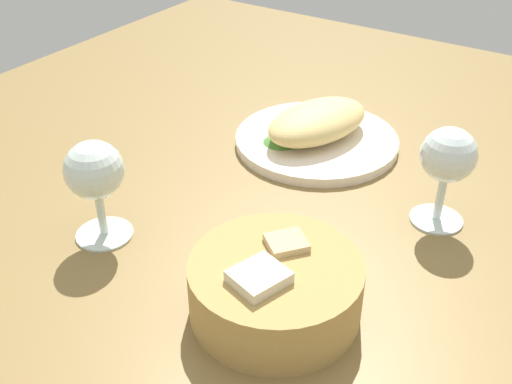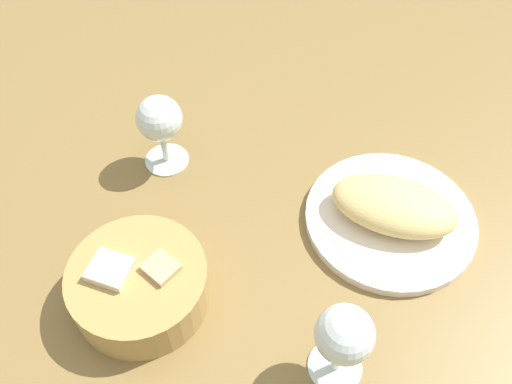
{
  "view_description": "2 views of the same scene",
  "coord_description": "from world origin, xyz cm",
  "px_view_note": "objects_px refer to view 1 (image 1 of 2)",
  "views": [
    {
      "loc": [
        55.27,
        28.44,
        44.72
      ],
      "look_at": [
        4.23,
        -5.03,
        4.52
      ],
      "focal_mm": 43.56,
      "sensor_mm": 36.0,
      "label": 1
    },
    {
      "loc": [
        0.25,
        37.59,
        63.54
      ],
      "look_at": [
        2.1,
        -8.69,
        5.42
      ],
      "focal_mm": 38.48,
      "sensor_mm": 36.0,
      "label": 2
    }
  ],
  "objects_px": {
    "bread_basket": "(275,288)",
    "wine_glass_near": "(95,176)",
    "wine_glass_far": "(447,161)",
    "plate": "(316,140)"
  },
  "relations": [
    {
      "from": "wine_glass_near",
      "to": "wine_glass_far",
      "type": "bearing_deg",
      "value": 127.5
    },
    {
      "from": "bread_basket",
      "to": "wine_glass_far",
      "type": "distance_m",
      "value": 0.26
    },
    {
      "from": "bread_basket",
      "to": "wine_glass_far",
      "type": "xyz_separation_m",
      "value": [
        -0.24,
        0.08,
        0.05
      ]
    },
    {
      "from": "wine_glass_near",
      "to": "bread_basket",
      "type": "bearing_deg",
      "value": 90.5
    },
    {
      "from": "plate",
      "to": "bread_basket",
      "type": "bearing_deg",
      "value": 21.74
    },
    {
      "from": "bread_basket",
      "to": "wine_glass_near",
      "type": "distance_m",
      "value": 0.24
    },
    {
      "from": "plate",
      "to": "wine_glass_far",
      "type": "relative_size",
      "value": 1.91
    },
    {
      "from": "plate",
      "to": "wine_glass_near",
      "type": "distance_m",
      "value": 0.36
    },
    {
      "from": "bread_basket",
      "to": "wine_glass_near",
      "type": "height_order",
      "value": "wine_glass_near"
    },
    {
      "from": "bread_basket",
      "to": "wine_glass_far",
      "type": "relative_size",
      "value": 1.37
    }
  ]
}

